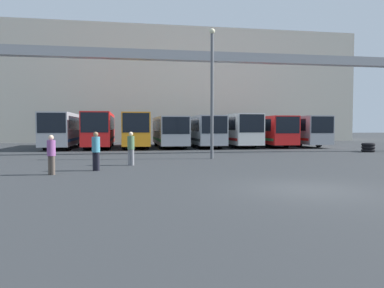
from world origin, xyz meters
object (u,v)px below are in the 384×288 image
object	(u,v)px
bus_slot_3	(169,130)
pedestrian_mid_right	(51,154)
lamp_post	(212,88)
bus_slot_6	(263,129)
bus_slot_1	(100,128)
tire_stack	(368,148)
bus_slot_5	(233,128)
bus_slot_4	(202,129)
pedestrian_mid_left	(131,148)
bus_slot_0	(63,128)
bus_slot_7	(294,129)
pedestrian_near_right	(96,150)
bus_slot_2	(135,128)

from	to	relation	value
bus_slot_3	pedestrian_mid_right	distance (m)	21.54
bus_slot_3	lamp_post	xyz separation A→B (m)	(1.21, -13.63, 2.76)
bus_slot_3	bus_slot_6	xyz separation A→B (m)	(10.13, 0.93, 0.04)
bus_slot_1	tire_stack	distance (m)	24.14
bus_slot_5	lamp_post	bearing A→B (deg)	-111.19
bus_slot_1	bus_slot_4	bearing A→B (deg)	-3.06
bus_slot_6	pedestrian_mid_left	size ratio (longest dim) A/B	6.99
bus_slot_0	bus_slot_7	xyz separation A→B (m)	(23.63, 0.09, -0.10)
bus_slot_4	tire_stack	world-z (taller)	bus_slot_4
bus_slot_3	bus_slot_4	bearing A→B (deg)	1.48
lamp_post	bus_slot_4	bearing A→B (deg)	81.05
bus_slot_0	bus_slot_3	xyz separation A→B (m)	(10.13, -0.51, -0.16)
pedestrian_near_right	lamp_post	world-z (taller)	lamp_post
bus_slot_2	bus_slot_7	distance (m)	16.90
bus_slot_6	bus_slot_3	bearing A→B (deg)	-174.74
bus_slot_3	bus_slot_6	world-z (taller)	bus_slot_6
bus_slot_1	pedestrian_mid_right	distance (m)	20.91
bus_slot_6	pedestrian_mid_right	xyz separation A→B (m)	(-17.42, -21.18, -0.85)
pedestrian_mid_right	lamp_post	xyz separation A→B (m)	(8.51, 6.62, 3.57)
bus_slot_0	bus_slot_5	distance (m)	16.88
bus_slot_1	bus_slot_3	distance (m)	6.78
bus_slot_7	pedestrian_mid_right	xyz separation A→B (m)	(-20.80, -20.86, -0.87)
bus_slot_0	bus_slot_7	distance (m)	23.63
bus_slot_4	lamp_post	bearing A→B (deg)	-98.95
pedestrian_mid_left	bus_slot_3	bearing A→B (deg)	-64.37
pedestrian_mid_right	pedestrian_mid_left	world-z (taller)	pedestrian_mid_left
tire_stack	lamp_post	xyz separation A→B (m)	(-13.78, -3.89, 4.11)
bus_slot_3	pedestrian_mid_right	size ratio (longest dim) A/B	6.21
bus_slot_4	pedestrian_mid_right	size ratio (longest dim) A/B	6.32
bus_slot_1	pedestrian_mid_left	bearing A→B (deg)	-80.83
tire_stack	bus_slot_1	bearing A→B (deg)	154.51
bus_slot_7	tire_stack	size ratio (longest dim) A/B	11.29
bus_slot_7	bus_slot_3	bearing A→B (deg)	-177.44
bus_slot_6	pedestrian_mid_right	world-z (taller)	bus_slot_6
bus_slot_0	bus_slot_3	bearing A→B (deg)	-2.88
bus_slot_3	bus_slot_5	distance (m)	6.78
bus_slot_0	pedestrian_mid_left	size ratio (longest dim) A/B	6.51
bus_slot_5	pedestrian_mid_left	world-z (taller)	bus_slot_5
bus_slot_2	lamp_post	distance (m)	14.41
pedestrian_mid_right	tire_stack	distance (m)	24.65
bus_slot_1	bus_slot_4	world-z (taller)	bus_slot_1
bus_slot_4	tire_stack	xyz separation A→B (m)	(11.62, -9.83, -1.40)
bus_slot_7	bus_slot_4	bearing A→B (deg)	-177.08
bus_slot_7	lamp_post	world-z (taller)	lamp_post
bus_slot_5	bus_slot_6	size ratio (longest dim) A/B	0.95
bus_slot_1	bus_slot_5	world-z (taller)	bus_slot_1
bus_slot_5	tire_stack	distance (m)	13.35
bus_slot_3	tire_stack	world-z (taller)	bus_slot_3
bus_slot_6	pedestrian_mid_right	size ratio (longest dim) A/B	7.32
bus_slot_5	pedestrian_mid_right	size ratio (longest dim) A/B	6.98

